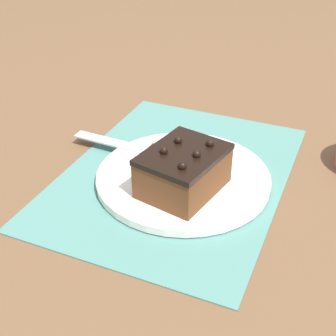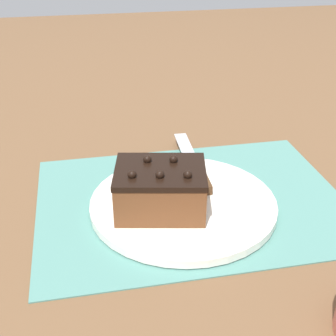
# 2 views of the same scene
# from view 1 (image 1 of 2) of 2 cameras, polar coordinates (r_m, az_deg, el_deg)

# --- Properties ---
(ground_plane) EXTENTS (3.00, 3.00, 0.00)m
(ground_plane) POSITION_cam_1_polar(r_m,az_deg,el_deg) (0.76, 0.98, -0.78)
(ground_plane) COLOR brown
(placemat_woven) EXTENTS (0.46, 0.34, 0.00)m
(placemat_woven) POSITION_cam_1_polar(r_m,az_deg,el_deg) (0.76, 0.98, -0.65)
(placemat_woven) COLOR slate
(placemat_woven) RESTS_ON ground_plane
(cake_plate) EXTENTS (0.27, 0.27, 0.01)m
(cake_plate) POSITION_cam_1_polar(r_m,az_deg,el_deg) (0.73, 1.86, -1.15)
(cake_plate) COLOR white
(cake_plate) RESTS_ON placemat_woven
(chocolate_cake) EXTENTS (0.14, 0.12, 0.07)m
(chocolate_cake) POSITION_cam_1_polar(r_m,az_deg,el_deg) (0.68, 1.88, -0.30)
(chocolate_cake) COLOR brown
(chocolate_cake) RESTS_ON cake_plate
(serving_knife) EXTENTS (0.03, 0.22, 0.01)m
(serving_knife) POSITION_cam_1_polar(r_m,az_deg,el_deg) (0.78, -2.29, 2.23)
(serving_knife) COLOR #472D19
(serving_knife) RESTS_ON cake_plate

